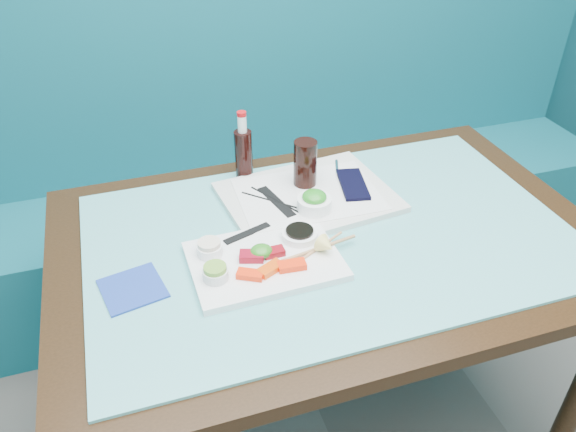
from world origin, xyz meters
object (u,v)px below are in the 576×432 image
object	(u,v)px
sashimi_plate	(265,261)
cola_bottle_body	(244,155)
dining_table	(329,261)
cola_glass	(305,163)
serving_tray	(308,197)
seaweed_bowl	(314,204)
booth_bench	(251,191)
blue_napkin	(133,288)

from	to	relation	value
sashimi_plate	cola_bottle_body	distance (m)	0.41
dining_table	cola_bottle_body	distance (m)	0.41
dining_table	cola_glass	size ratio (longest dim) A/B	10.40
serving_tray	seaweed_bowl	size ratio (longest dim) A/B	4.93
cola_glass	booth_bench	bearing A→B (deg)	90.78
dining_table	seaweed_bowl	size ratio (longest dim) A/B	15.18
seaweed_bowl	cola_glass	distance (m)	0.14
blue_napkin	cola_glass	bearing A→B (deg)	28.54
sashimi_plate	seaweed_bowl	world-z (taller)	seaweed_bowl
booth_bench	sashimi_plate	bearing A→B (deg)	-102.12
booth_bench	serving_tray	distance (m)	0.78
serving_tray	cola_glass	size ratio (longest dim) A/B	3.37
cola_bottle_body	dining_table	bearing A→B (deg)	-68.15
seaweed_bowl	dining_table	bearing A→B (deg)	-82.91
booth_bench	seaweed_bowl	bearing A→B (deg)	-90.89
serving_tray	cola_bottle_body	bearing A→B (deg)	121.41
dining_table	blue_napkin	bearing A→B (deg)	-173.77
sashimi_plate	blue_napkin	xyz separation A→B (m)	(-0.31, 0.01, -0.01)
cola_glass	sashimi_plate	bearing A→B (deg)	-125.34
seaweed_bowl	serving_tray	bearing A→B (deg)	82.41
booth_bench	blue_napkin	size ratio (longest dim) A/B	22.59
cola_bottle_body	blue_napkin	xyz separation A→B (m)	(-0.36, -0.40, -0.07)
seaweed_bowl	blue_napkin	distance (m)	0.51
dining_table	cola_glass	distance (m)	0.28
booth_bench	dining_table	xyz separation A→B (m)	(0.00, -0.84, 0.29)
booth_bench	sashimi_plate	world-z (taller)	booth_bench
dining_table	booth_bench	bearing A→B (deg)	90.00
seaweed_bowl	blue_napkin	bearing A→B (deg)	-163.24
dining_table	seaweed_bowl	bearing A→B (deg)	97.09
dining_table	blue_napkin	size ratio (longest dim) A/B	10.54
booth_bench	seaweed_bowl	distance (m)	0.86
booth_bench	dining_table	world-z (taller)	booth_bench
sashimi_plate	serving_tray	size ratio (longest dim) A/B	0.77
booth_bench	cola_bottle_body	bearing A→B (deg)	-105.58
serving_tray	blue_napkin	size ratio (longest dim) A/B	3.42
cola_bottle_body	seaweed_bowl	bearing A→B (deg)	-63.28
dining_table	blue_napkin	world-z (taller)	blue_napkin
dining_table	sashimi_plate	xyz separation A→B (m)	(-0.19, -0.06, 0.10)
sashimi_plate	cola_bottle_body	xyz separation A→B (m)	(0.06, 0.41, 0.06)
cola_glass	cola_bottle_body	bearing A→B (deg)	140.39
cola_glass	blue_napkin	xyz separation A→B (m)	(-0.51, -0.28, -0.08)
sashimi_plate	cola_glass	bearing A→B (deg)	53.39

